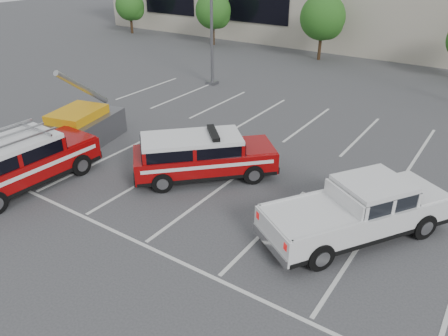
{
  "coord_description": "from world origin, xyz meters",
  "views": [
    {
      "loc": [
        7.95,
        -10.24,
        8.05
      ],
      "look_at": [
        0.35,
        0.99,
        1.05
      ],
      "focal_mm": 35.0,
      "sensor_mm": 36.0,
      "label": 1
    }
  ],
  "objects_px": {
    "tree_far_left": "(131,7)",
    "utility_rig": "(76,129)",
    "fire_chief_suv": "(202,159)",
    "white_pickup": "(357,215)",
    "ladder_suv": "(20,166)",
    "tree_left": "(214,12)",
    "tree_mid_left": "(324,19)"
  },
  "relations": [
    {
      "from": "tree_far_left",
      "to": "tree_mid_left",
      "type": "bearing_deg",
      "value": 0.0
    },
    {
      "from": "tree_mid_left",
      "to": "fire_chief_suv",
      "type": "distance_m",
      "value": 20.9
    },
    {
      "from": "white_pickup",
      "to": "utility_rig",
      "type": "xyz_separation_m",
      "value": [
        -12.73,
        -0.18,
        -0.01
      ]
    },
    {
      "from": "ladder_suv",
      "to": "white_pickup",
      "type": "bearing_deg",
      "value": 21.14
    },
    {
      "from": "tree_far_left",
      "to": "utility_rig",
      "type": "xyz_separation_m",
      "value": [
        17.25,
        -21.01,
        -1.8
      ]
    },
    {
      "from": "tree_left",
      "to": "tree_mid_left",
      "type": "bearing_deg",
      "value": 0.0
    },
    {
      "from": "tree_far_left",
      "to": "fire_chief_suv",
      "type": "xyz_separation_m",
      "value": [
        23.83,
        -20.42,
        -1.74
      ]
    },
    {
      "from": "tree_far_left",
      "to": "tree_left",
      "type": "distance_m",
      "value": 10.0
    },
    {
      "from": "white_pickup",
      "to": "fire_chief_suv",
      "type": "bearing_deg",
      "value": -150.74
    },
    {
      "from": "fire_chief_suv",
      "to": "ladder_suv",
      "type": "relative_size",
      "value": 0.93
    },
    {
      "from": "fire_chief_suv",
      "to": "ladder_suv",
      "type": "bearing_deg",
      "value": -94.56
    },
    {
      "from": "tree_left",
      "to": "fire_chief_suv",
      "type": "xyz_separation_m",
      "value": [
        13.83,
        -20.42,
        -2.01
      ]
    },
    {
      "from": "tree_mid_left",
      "to": "ladder_suv",
      "type": "bearing_deg",
      "value": -92.86
    },
    {
      "from": "ladder_suv",
      "to": "utility_rig",
      "type": "height_order",
      "value": "utility_rig"
    },
    {
      "from": "fire_chief_suv",
      "to": "white_pickup",
      "type": "bearing_deg",
      "value": 41.09
    },
    {
      "from": "tree_far_left",
      "to": "fire_chief_suv",
      "type": "height_order",
      "value": "tree_far_left"
    },
    {
      "from": "tree_left",
      "to": "utility_rig",
      "type": "bearing_deg",
      "value": -70.97
    },
    {
      "from": "tree_far_left",
      "to": "tree_mid_left",
      "type": "distance_m",
      "value": 20.01
    },
    {
      "from": "tree_mid_left",
      "to": "fire_chief_suv",
      "type": "height_order",
      "value": "tree_mid_left"
    },
    {
      "from": "tree_left",
      "to": "white_pickup",
      "type": "xyz_separation_m",
      "value": [
        19.97,
        -20.83,
        -2.06
      ]
    },
    {
      "from": "tree_far_left",
      "to": "utility_rig",
      "type": "relative_size",
      "value": 0.87
    },
    {
      "from": "tree_far_left",
      "to": "white_pickup",
      "type": "distance_m",
      "value": 36.55
    },
    {
      "from": "tree_far_left",
      "to": "fire_chief_suv",
      "type": "distance_m",
      "value": 31.43
    },
    {
      "from": "utility_rig",
      "to": "ladder_suv",
      "type": "bearing_deg",
      "value": -80.99
    },
    {
      "from": "white_pickup",
      "to": "tree_left",
      "type": "bearing_deg",
      "value": 166.89
    },
    {
      "from": "fire_chief_suv",
      "to": "utility_rig",
      "type": "distance_m",
      "value": 6.61
    },
    {
      "from": "white_pickup",
      "to": "tree_mid_left",
      "type": "bearing_deg",
      "value": 148.68
    },
    {
      "from": "tree_left",
      "to": "utility_rig",
      "type": "height_order",
      "value": "tree_left"
    },
    {
      "from": "utility_rig",
      "to": "white_pickup",
      "type": "bearing_deg",
      "value": -12.23
    },
    {
      "from": "tree_left",
      "to": "ladder_suv",
      "type": "height_order",
      "value": "tree_left"
    },
    {
      "from": "ladder_suv",
      "to": "utility_rig",
      "type": "bearing_deg",
      "value": 113.96
    },
    {
      "from": "white_pickup",
      "to": "ladder_suv",
      "type": "bearing_deg",
      "value": -127.65
    }
  ]
}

